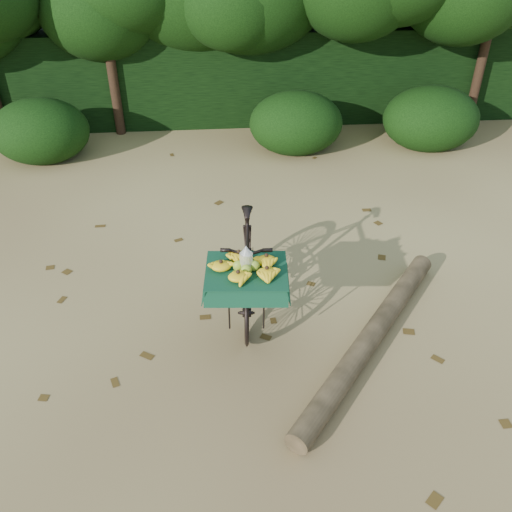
{
  "coord_description": "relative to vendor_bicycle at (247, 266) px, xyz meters",
  "views": [
    {
      "loc": [
        -0.02,
        -4.98,
        4.11
      ],
      "look_at": [
        0.38,
        -0.37,
        0.89
      ],
      "focal_mm": 38.0,
      "sensor_mm": 36.0,
      "label": 1
    }
  ],
  "objects": [
    {
      "name": "hedge_backdrop",
      "position": [
        -0.3,
        6.41,
        0.32
      ],
      "size": [
        26.0,
        1.8,
        1.8
      ],
      "primitive_type": "cube",
      "color": "black",
      "rests_on": "ground"
    },
    {
      "name": "bush_clumps",
      "position": [
        0.2,
        4.41,
        -0.13
      ],
      "size": [
        8.8,
        1.7,
        0.9
      ],
      "primitive_type": null,
      "color": "black",
      "rests_on": "ground"
    },
    {
      "name": "ground",
      "position": [
        -0.3,
        0.11,
        -0.58
      ],
      "size": [
        80.0,
        80.0,
        0.0
      ],
      "primitive_type": "plane",
      "color": "tan",
      "rests_on": "ground"
    },
    {
      "name": "vendor_bicycle",
      "position": [
        0.0,
        0.0,
        0.0
      ],
      "size": [
        0.86,
        1.92,
        1.13
      ],
      "rotation": [
        0.0,
        0.0,
        -0.08
      ],
      "color": "black",
      "rests_on": "ground"
    },
    {
      "name": "fallen_log",
      "position": [
        1.26,
        -0.76,
        -0.46
      ],
      "size": [
        2.17,
        2.67,
        0.23
      ],
      "primitive_type": "cylinder",
      "rotation": [
        1.57,
        0.0,
        -0.67
      ],
      "color": "brown",
      "rests_on": "ground"
    },
    {
      "name": "leaf_litter",
      "position": [
        -0.3,
        0.76,
        -0.57
      ],
      "size": [
        7.0,
        7.3,
        0.01
      ],
      "primitive_type": null,
      "color": "#483413",
      "rests_on": "ground"
    },
    {
      "name": "tree_row",
      "position": [
        -0.95,
        5.61,
        1.42
      ],
      "size": [
        14.5,
        2.0,
        4.0
      ],
      "primitive_type": null,
      "color": "black",
      "rests_on": "ground"
    }
  ]
}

